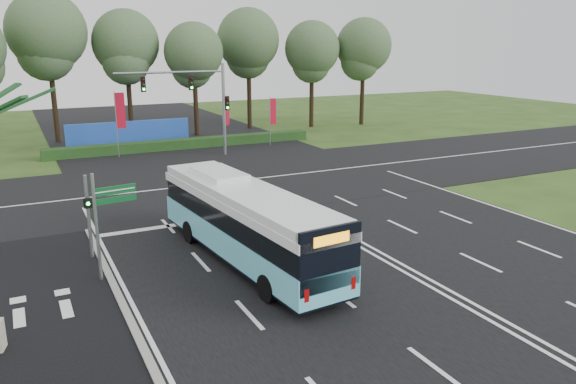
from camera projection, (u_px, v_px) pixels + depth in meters
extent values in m
plane|color=#294517|center=(342.00, 238.00, 25.11)|extent=(120.00, 120.00, 0.00)
cube|color=black|center=(342.00, 237.00, 25.11)|extent=(20.00, 120.00, 0.04)
cube|color=black|center=(242.00, 180.00, 35.49)|extent=(120.00, 14.00, 0.05)
cube|color=black|center=(45.00, 328.00, 17.13)|extent=(5.00, 18.00, 0.06)
cube|color=gray|center=(125.00, 311.00, 18.16)|extent=(0.25, 18.00, 0.12)
cube|color=#65D1EB|center=(246.00, 237.00, 22.17)|extent=(3.40, 11.53, 1.04)
cube|color=black|center=(246.00, 249.00, 22.29)|extent=(3.38, 11.47, 0.28)
cube|color=black|center=(246.00, 215.00, 21.92)|extent=(3.29, 11.35, 0.90)
cube|color=white|center=(245.00, 201.00, 21.78)|extent=(3.40, 11.53, 0.33)
cube|color=white|center=(245.00, 192.00, 21.69)|extent=(3.32, 11.08, 0.33)
cube|color=white|center=(219.00, 173.00, 23.56)|extent=(1.77, 2.97, 0.24)
cube|color=black|center=(330.00, 259.00, 17.29)|extent=(2.30, 0.33, 2.08)
cube|color=orange|center=(331.00, 239.00, 17.09)|extent=(1.33, 0.18, 0.33)
cylinder|color=black|center=(190.00, 232.00, 24.39)|extent=(0.35, 1.01, 0.98)
cylinder|color=black|center=(235.00, 224.00, 25.51)|extent=(0.35, 1.01, 0.98)
cylinder|color=black|center=(267.00, 289.00, 18.78)|extent=(0.35, 1.01, 0.98)
cylinder|color=black|center=(321.00, 275.00, 19.91)|extent=(0.35, 1.01, 0.98)
cylinder|color=gray|center=(89.00, 218.00, 22.28)|extent=(0.14, 0.14, 3.47)
cube|color=black|center=(88.00, 203.00, 21.96)|extent=(0.32, 0.25, 0.40)
sphere|color=#19F233|center=(88.00, 204.00, 21.87)|extent=(0.14, 0.14, 0.14)
cylinder|color=gray|center=(97.00, 229.00, 20.02)|extent=(0.12, 0.12, 4.06)
cube|color=#0D4D22|center=(115.00, 190.00, 20.10)|extent=(1.52, 0.27, 0.30)
cube|color=#0D4D22|center=(116.00, 200.00, 20.19)|extent=(1.52, 0.27, 0.22)
cube|color=white|center=(115.00, 190.00, 20.07)|extent=(1.41, 0.21, 0.04)
cylinder|color=gray|center=(117.00, 125.00, 42.01)|extent=(0.08, 0.08, 4.99)
cube|color=#B50F26|center=(121.00, 111.00, 41.88)|extent=(0.67, 0.07, 2.66)
cylinder|color=gray|center=(224.00, 123.00, 45.89)|extent=(0.07, 0.07, 4.23)
cube|color=#B50F26|center=(227.00, 112.00, 45.88)|extent=(0.54, 0.23, 2.25)
cylinder|color=gray|center=(270.00, 122.00, 46.99)|extent=(0.06, 0.06, 4.07)
cube|color=#B50F26|center=(273.00, 111.00, 46.92)|extent=(0.54, 0.08, 2.17)
cylinder|color=gray|center=(224.00, 110.00, 42.81)|extent=(0.24, 0.24, 7.00)
cylinder|color=gray|center=(170.00, 72.00, 40.34)|extent=(8.00, 0.16, 0.16)
cube|color=black|center=(191.00, 83.00, 41.19)|extent=(0.32, 0.28, 1.05)
cube|color=black|center=(143.00, 84.00, 39.68)|extent=(0.32, 0.28, 1.05)
cube|color=black|center=(227.00, 103.00, 42.78)|extent=(0.32, 0.28, 1.05)
cube|color=#163412|center=(185.00, 144.00, 46.21)|extent=(22.00, 1.20, 0.80)
cube|color=blue|center=(129.00, 134.00, 46.47)|extent=(10.00, 0.30, 2.20)
cylinder|color=black|center=(53.00, 91.00, 48.08)|extent=(0.44, 0.44, 8.92)
sphere|color=#3B5733|center=(47.00, 31.00, 46.81)|extent=(6.57, 6.57, 6.57)
cylinder|color=black|center=(129.00, 93.00, 51.25)|extent=(0.44, 0.44, 8.03)
sphere|color=#3B5733|center=(125.00, 43.00, 50.11)|extent=(5.92, 5.92, 5.92)
cylinder|color=black|center=(195.00, 96.00, 51.99)|extent=(0.44, 0.44, 7.27)
sphere|color=#3B5733|center=(194.00, 52.00, 50.96)|extent=(5.36, 5.36, 5.36)
cylinder|color=black|center=(249.00, 87.00, 56.15)|extent=(0.44, 0.44, 8.32)
sphere|color=#3B5733|center=(248.00, 40.00, 54.96)|extent=(6.13, 6.13, 6.13)
cylinder|color=black|center=(312.00, 90.00, 57.32)|extent=(0.44, 0.44, 7.50)
sphere|color=#3B5733|center=(312.00, 48.00, 56.25)|extent=(5.53, 5.53, 5.53)
cylinder|color=black|center=(362.00, 88.00, 59.02)|extent=(0.44, 0.44, 7.75)
sphere|color=#3B5733|center=(364.00, 46.00, 57.92)|extent=(5.71, 5.71, 5.71)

